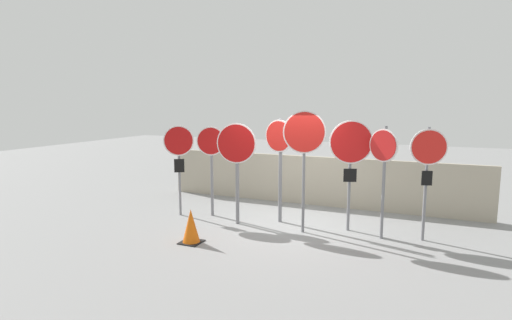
# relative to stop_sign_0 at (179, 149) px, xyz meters

# --- Properties ---
(ground_plane) EXTENTS (40.00, 40.00, 0.00)m
(ground_plane) POSITION_rel_stop_sign_0_xyz_m (2.74, 0.28, -1.65)
(ground_plane) COLOR gray
(fence_back) EXTENTS (8.68, 0.12, 1.33)m
(fence_back) POSITION_rel_stop_sign_0_xyz_m (2.74, 2.34, -0.99)
(fence_back) COLOR #A89E89
(fence_back) RESTS_ON ground
(stop_sign_0) EXTENTS (0.62, 0.42, 2.22)m
(stop_sign_0) POSITION_rel_stop_sign_0_xyz_m (0.00, 0.00, 0.00)
(stop_sign_0) COLOR slate
(stop_sign_0) RESTS_ON ground
(stop_sign_1) EXTENTS (0.67, 0.26, 2.20)m
(stop_sign_1) POSITION_rel_stop_sign_0_xyz_m (0.74, 0.27, -0.06)
(stop_sign_1) COLOR slate
(stop_sign_1) RESTS_ON ground
(stop_sign_2) EXTENTS (0.89, 0.21, 2.31)m
(stop_sign_2) POSITION_rel_stop_sign_0_xyz_m (1.60, -0.10, -0.01)
(stop_sign_2) COLOR slate
(stop_sign_2) RESTS_ON ground
(stop_sign_3) EXTENTS (0.71, 0.24, 2.41)m
(stop_sign_3) POSITION_rel_stop_sign_0_xyz_m (2.42, 0.42, 0.03)
(stop_sign_3) COLOR slate
(stop_sign_3) RESTS_ON ground
(stop_sign_4) EXTENTS (0.86, 0.27, 2.60)m
(stop_sign_4) POSITION_rel_stop_sign_0_xyz_m (3.16, -0.11, 0.30)
(stop_sign_4) COLOR slate
(stop_sign_4) RESTS_ON ground
(stop_sign_5) EXTENTS (0.87, 0.35, 2.39)m
(stop_sign_5) POSITION_rel_stop_sign_0_xyz_m (4.03, 0.40, 0.10)
(stop_sign_5) COLOR slate
(stop_sign_5) RESTS_ON ground
(stop_sign_6) EXTENTS (0.58, 0.36, 2.30)m
(stop_sign_6) POSITION_rel_stop_sign_0_xyz_m (4.72, 0.14, 0.02)
(stop_sign_6) COLOR slate
(stop_sign_6) RESTS_ON ground
(stop_sign_7) EXTENTS (0.69, 0.23, 2.29)m
(stop_sign_7) POSITION_rel_stop_sign_0_xyz_m (5.53, 0.35, 0.02)
(stop_sign_7) COLOR slate
(stop_sign_7) RESTS_ON ground
(traffic_cone_0) EXTENTS (0.41, 0.41, 0.68)m
(traffic_cone_0) POSITION_rel_stop_sign_0_xyz_m (1.30, -1.56, -1.32)
(traffic_cone_0) COLOR black
(traffic_cone_0) RESTS_ON ground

